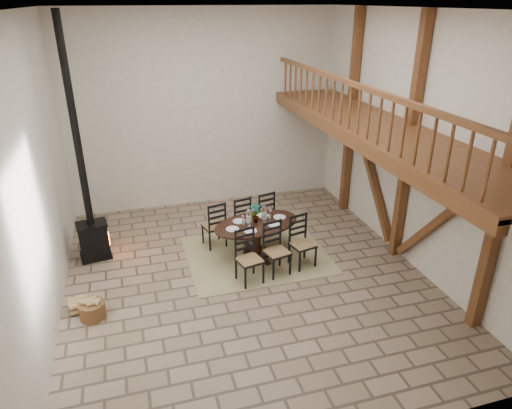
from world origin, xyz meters
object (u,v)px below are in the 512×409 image
object	(u,v)px
dining_table	(257,238)
wood_stove	(89,210)
log_basket	(92,310)
log_stack	(78,305)

from	to	relation	value
dining_table	wood_stove	bearing A→B (deg)	152.17
dining_table	wood_stove	xyz separation A→B (m)	(-3.38, 0.90, 0.72)
log_basket	dining_table	bearing A→B (deg)	20.19
wood_stove	log_stack	world-z (taller)	wood_stove
wood_stove	dining_table	bearing A→B (deg)	-23.59
dining_table	log_stack	bearing A→B (deg)	-178.00
dining_table	wood_stove	distance (m)	3.57
wood_stove	log_basket	bearing A→B (deg)	-98.68
log_basket	log_stack	world-z (taller)	log_basket
dining_table	wood_stove	size ratio (longest dim) A/B	0.49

